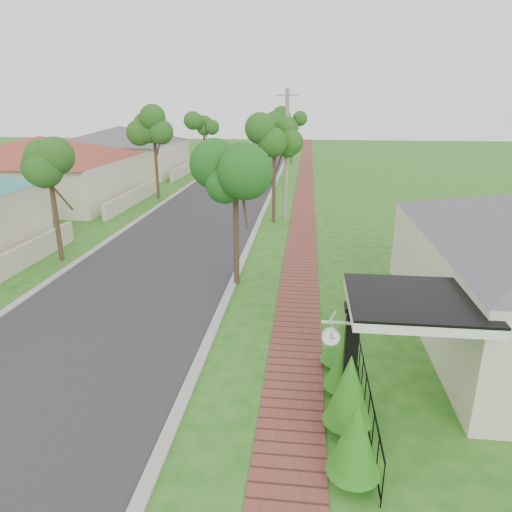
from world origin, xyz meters
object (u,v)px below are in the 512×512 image
at_px(station_clock, 331,335).
at_px(parked_car_white, 252,183).
at_px(porch_post, 350,360).
at_px(utility_pole, 286,155).
at_px(parked_car_red, 262,173).
at_px(near_tree, 235,175).

bearing_deg(station_clock, parked_car_white, 100.53).
bearing_deg(porch_post, utility_pole, 97.69).
distance_m(parked_car_white, station_clock, 27.73).
distance_m(porch_post, parked_car_white, 27.40).
relative_size(parked_car_red, station_clock, 6.45).
distance_m(parked_car_red, station_clock, 32.71).
bearing_deg(station_clock, porch_post, 39.18).
bearing_deg(near_tree, porch_post, -62.05).
bearing_deg(station_clock, parked_car_red, 98.34).
height_order(porch_post, parked_car_white, porch_post).
relative_size(porch_post, parked_car_red, 0.58).
distance_m(porch_post, near_tree, 8.59).
xyz_separation_m(near_tree, utility_pole, (1.34, 10.78, -0.43)).
xyz_separation_m(parked_car_red, near_tree, (1.49, -24.88, 3.52)).
bearing_deg(parked_car_white, station_clock, -83.57).
relative_size(parked_car_red, parked_car_white, 1.09).
bearing_deg(utility_pole, porch_post, -82.31).
bearing_deg(parked_car_red, station_clock, -86.77).
bearing_deg(utility_pole, near_tree, -97.08).
xyz_separation_m(porch_post, station_clock, (-0.49, -0.40, 0.83)).
relative_size(near_tree, station_clock, 7.90).
bearing_deg(near_tree, parked_car_red, 93.42).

